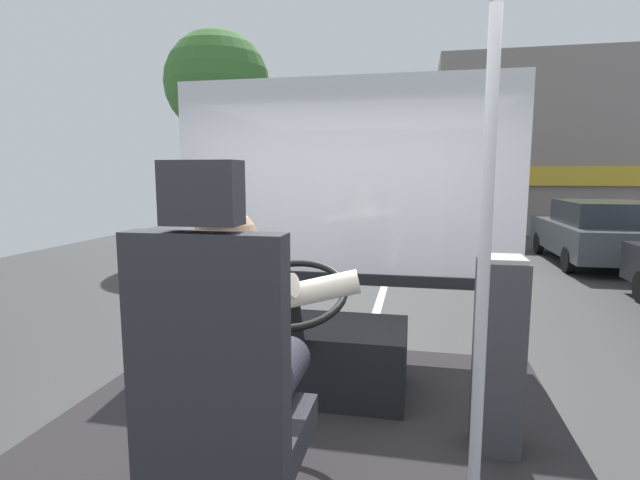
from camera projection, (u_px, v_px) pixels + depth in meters
name	position (u px, v px, depth m)	size (l,w,h in m)	color
ground	(392.00, 263.00, 10.66)	(18.00, 44.00, 0.06)	#383838
driver_seat	(223.00, 401.00, 1.52)	(0.48, 0.48, 1.31)	black
bus_driver	(236.00, 343.00, 1.62)	(0.80, 0.57, 0.72)	#282833
steering_console	(311.00, 354.00, 2.81)	(1.10, 0.98, 0.82)	black
handrail_pole	(485.00, 234.00, 1.68)	(0.04, 0.04, 2.12)	#B7B7BC
fare_box	(498.00, 355.00, 2.19)	(0.21, 0.22, 0.91)	#333338
windshield_panel	(343.00, 205.00, 3.45)	(2.50, 0.08, 1.48)	white
street_tree	(217.00, 85.00, 11.52)	(2.50, 2.50, 5.34)	#4C3828
shop_building	(588.00, 147.00, 16.78)	(10.42, 4.92, 5.78)	gray
parked_car_charcoal	(601.00, 232.00, 10.32)	(2.02, 3.82, 1.37)	#474C51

